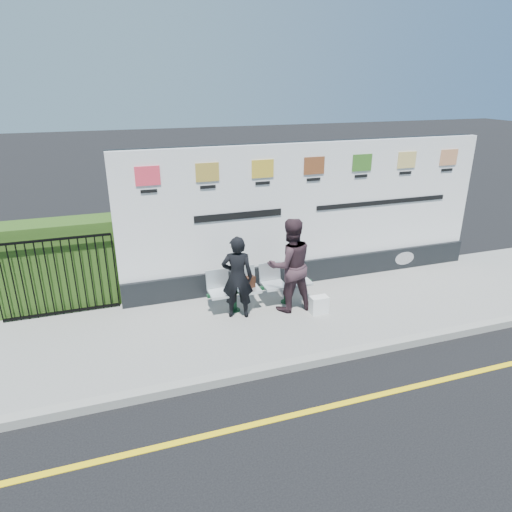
# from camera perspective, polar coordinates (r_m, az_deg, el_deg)

# --- Properties ---
(ground) EXTENTS (80.00, 80.00, 0.00)m
(ground) POSITION_cam_1_polar(r_m,az_deg,el_deg) (7.22, 15.87, -16.22)
(ground) COLOR black
(pavement) EXTENTS (14.00, 3.00, 0.12)m
(pavement) POSITION_cam_1_polar(r_m,az_deg,el_deg) (8.99, 7.09, -7.04)
(pavement) COLOR gray
(pavement) RESTS_ON ground
(kerb) EXTENTS (14.00, 0.18, 0.14)m
(kerb) POSITION_cam_1_polar(r_m,az_deg,el_deg) (7.86, 11.85, -11.81)
(kerb) COLOR gray
(kerb) RESTS_ON ground
(yellow_line) EXTENTS (14.00, 0.10, 0.01)m
(yellow_line) POSITION_cam_1_polar(r_m,az_deg,el_deg) (7.22, 15.88, -16.19)
(yellow_line) COLOR yellow
(yellow_line) RESTS_ON ground
(billboard) EXTENTS (8.00, 0.30, 3.00)m
(billboard) POSITION_cam_1_polar(r_m,az_deg,el_deg) (9.80, 6.74, 4.02)
(billboard) COLOR black
(billboard) RESTS_ON pavement
(hedge) EXTENTS (2.35, 0.70, 1.70)m
(hedge) POSITION_cam_1_polar(r_m,az_deg,el_deg) (9.56, -23.49, -0.97)
(hedge) COLOR #2C4C17
(hedge) RESTS_ON pavement
(railing) EXTENTS (2.05, 0.06, 1.54)m
(railing) POSITION_cam_1_polar(r_m,az_deg,el_deg) (9.17, -23.58, -2.44)
(railing) COLOR black
(railing) RESTS_ON pavement
(bench) EXTENTS (2.05, 0.56, 0.44)m
(bench) POSITION_cam_1_polar(r_m,az_deg,el_deg) (8.94, 0.62, -5.03)
(bench) COLOR silver
(bench) RESTS_ON pavement
(woman_left) EXTENTS (0.67, 0.54, 1.58)m
(woman_left) POSITION_cam_1_polar(r_m,az_deg,el_deg) (8.35, -2.34, -2.68)
(woman_left) COLOR black
(woman_left) RESTS_ON pavement
(woman_right) EXTENTS (0.89, 0.70, 1.82)m
(woman_right) POSITION_cam_1_polar(r_m,az_deg,el_deg) (8.59, 4.26, -1.14)
(woman_right) COLOR #37232A
(woman_right) RESTS_ON pavement
(handbag_brown) EXTENTS (0.31, 0.20, 0.22)m
(handbag_brown) POSITION_cam_1_polar(r_m,az_deg,el_deg) (8.72, -1.04, -3.33)
(handbag_brown) COLOR black
(handbag_brown) RESTS_ON bench
(carrier_bag_white) EXTENTS (0.34, 0.20, 0.34)m
(carrier_bag_white) POSITION_cam_1_polar(r_m,az_deg,el_deg) (8.80, 7.87, -6.07)
(carrier_bag_white) COLOR white
(carrier_bag_white) RESTS_ON pavement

